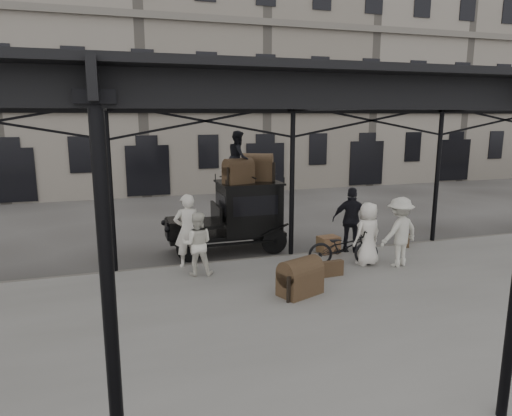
{
  "coord_description": "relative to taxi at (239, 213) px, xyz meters",
  "views": [
    {
      "loc": [
        -4.88,
        -10.11,
        4.19
      ],
      "look_at": [
        -1.21,
        1.6,
        1.7
      ],
      "focal_mm": 32.0,
      "sensor_mm": 36.0,
      "label": 1
    }
  ],
  "objects": [
    {
      "name": "canopy",
      "position": [
        1.22,
        -5.07,
        3.39
      ],
      "size": [
        22.5,
        9.0,
        4.74
      ],
      "color": "black",
      "rests_on": "ground"
    },
    {
      "name": "platform",
      "position": [
        1.22,
        -5.34,
        -1.13
      ],
      "size": [
        28.0,
        8.0,
        0.15
      ],
      "primitive_type": "cube",
      "color": "slate",
      "rests_on": "ground"
    },
    {
      "name": "ground",
      "position": [
        1.22,
        -3.34,
        -1.2
      ],
      "size": [
        120.0,
        120.0,
        0.0
      ],
      "primitive_type": "plane",
      "color": "#383533",
      "rests_on": "ground"
    },
    {
      "name": "building_frontage",
      "position": [
        1.22,
        14.66,
        5.8
      ],
      "size": [
        64.0,
        8.0,
        14.0
      ],
      "primitive_type": "cube",
      "color": "slate",
      "rests_on": "ground"
    },
    {
      "name": "suitcase_upright",
      "position": [
        4.98,
        -1.54,
        -0.83
      ],
      "size": [
        0.3,
        0.62,
        0.45
      ],
      "primitive_type": "cube",
      "rotation": [
        0.0,
        0.0,
        -0.27
      ],
      "color": "#473721",
      "rests_on": "platform"
    },
    {
      "name": "steamer_trunk_roof_near",
      "position": [
        -0.08,
        -0.25,
        1.29
      ],
      "size": [
        0.97,
        0.75,
        0.63
      ],
      "primitive_type": null,
      "rotation": [
        0.0,
        0.0,
        0.28
      ],
      "color": "#473721",
      "rests_on": "taxi"
    },
    {
      "name": "steamer_trunk_roof_far",
      "position": [
        0.67,
        0.2,
        1.33
      ],
      "size": [
        1.12,
        0.93,
        0.71
      ],
      "primitive_type": null,
      "rotation": [
        0.0,
        0.0,
        -0.42
      ],
      "color": "#473721",
      "rests_on": "taxi"
    },
    {
      "name": "porter_roof",
      "position": [
        -0.03,
        -0.1,
        1.76
      ],
      "size": [
        0.79,
        0.9,
        1.57
      ],
      "primitive_type": "imported",
      "rotation": [
        0.0,
        0.0,
        1.28
      ],
      "color": "black",
      "rests_on": "taxi"
    },
    {
      "name": "porter_official",
      "position": [
        3.04,
        -1.66,
        -0.07
      ],
      "size": [
        1.23,
        1.01,
        1.96
      ],
      "primitive_type": "imported",
      "rotation": [
        0.0,
        0.0,
        2.59
      ],
      "color": "black",
      "rests_on": "platform"
    },
    {
      "name": "steamer_trunk_platform",
      "position": [
        0.27,
        -4.3,
        -0.7
      ],
      "size": [
        1.13,
        0.92,
        0.72
      ],
      "primitive_type": null,
      "rotation": [
        0.0,
        0.0,
        0.38
      ],
      "color": "#473721",
      "rests_on": "platform"
    },
    {
      "name": "suitcase_flat",
      "position": [
        1.53,
        -3.42,
        -0.85
      ],
      "size": [
        0.61,
        0.18,
        0.4
      ],
      "primitive_type": "cube",
      "rotation": [
        0.0,
        0.0,
        0.05
      ],
      "color": "#473721",
      "rests_on": "platform"
    },
    {
      "name": "taxi",
      "position": [
        0.0,
        0.0,
        0.0
      ],
      "size": [
        3.65,
        1.55,
        2.18
      ],
      "color": "black",
      "rests_on": "ground"
    },
    {
      "name": "porter_right",
      "position": [
        3.62,
        -3.21,
        -0.1
      ],
      "size": [
        1.37,
        0.99,
        1.91
      ],
      "primitive_type": "imported",
      "rotation": [
        0.0,
        0.0,
        3.39
      ],
      "color": "beige",
      "rests_on": "platform"
    },
    {
      "name": "bicycle",
      "position": [
        2.2,
        -2.73,
        -0.54
      ],
      "size": [
        2.04,
        1.07,
        1.02
      ],
      "primitive_type": "imported",
      "rotation": [
        0.0,
        0.0,
        1.36
      ],
      "color": "black",
      "rests_on": "platform"
    },
    {
      "name": "porter_centre",
      "position": [
        2.87,
        -2.85,
        -0.18
      ],
      "size": [
        0.95,
        0.73,
        1.74
      ],
      "primitive_type": "imported",
      "rotation": [
        0.0,
        0.0,
        3.37
      ],
      "color": "silver",
      "rests_on": "platform"
    },
    {
      "name": "wicker_hamper",
      "position": [
        2.35,
        -1.54,
        -0.8
      ],
      "size": [
        0.65,
        0.52,
        0.5
      ],
      "primitive_type": "cube",
      "rotation": [
        0.0,
        0.0,
        0.13
      ],
      "color": "#8C5F40",
      "rests_on": "platform"
    },
    {
      "name": "porter_left",
      "position": [
        -1.87,
        -1.54,
        -0.05
      ],
      "size": [
        0.77,
        0.54,
        2.01
      ],
      "primitive_type": "imported",
      "rotation": [
        0.0,
        0.0,
        3.22
      ],
      "color": "silver",
      "rests_on": "platform"
    },
    {
      "name": "porter_midleft",
      "position": [
        -1.74,
        -2.28,
        -0.23
      ],
      "size": [
        0.92,
        0.79,
        1.65
      ],
      "primitive_type": "imported",
      "rotation": [
        0.0,
        0.0,
        2.91
      ],
      "color": "silver",
      "rests_on": "platform"
    }
  ]
}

